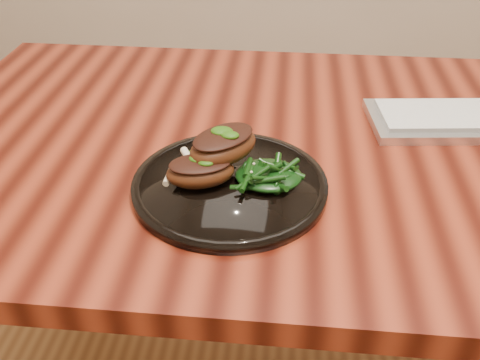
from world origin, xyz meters
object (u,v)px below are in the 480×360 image
at_px(desk, 371,183).
at_px(greens_heap, 269,172).
at_px(lamb_chop_front, 200,171).
at_px(plate, 230,185).

bearing_deg(desk, greens_heap, -139.25).
distance_m(desk, greens_heap, 0.26).
distance_m(desk, lamb_chop_front, 0.34).
bearing_deg(plate, lamb_chop_front, -166.21).
bearing_deg(desk, lamb_chop_front, -148.61).
height_order(plate, lamb_chop_front, lamb_chop_front).
bearing_deg(greens_heap, plate, -174.81).
distance_m(desk, plate, 0.30).
bearing_deg(lamb_chop_front, desk, 31.39).
bearing_deg(greens_heap, lamb_chop_front, -171.10).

